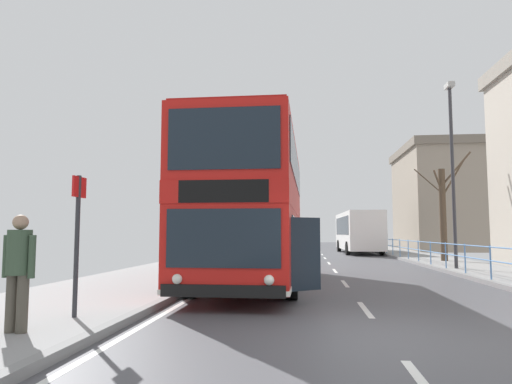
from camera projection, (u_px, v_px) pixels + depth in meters
The scene contains 9 objects.
ground at pixel (339, 335), 6.88m from camera, with size 15.80×140.00×0.20m.
double_decker_bus_main at pixel (255, 210), 14.05m from camera, with size 3.28×10.49×4.33m.
background_bus_far_lane at pixel (358, 231), 35.44m from camera, with size 2.83×10.03×3.10m.
pedestrian_railing_far_kerb at pixel (446, 251), 18.55m from camera, with size 0.05×31.72×1.04m.
pedestrian_companion at pixel (19, 266), 6.64m from camera, with size 0.55×0.38×1.69m.
bus_stop_sign_near at pixel (77, 228), 7.90m from camera, with size 0.08×0.44×2.42m.
street_lamp_far_side at pixel (452, 159), 18.81m from camera, with size 0.28×0.60×7.64m.
bare_tree_far_00 at pixel (443, 211), 23.71m from camera, with size 2.61×1.28×5.57m.
background_building_01 at pixel (465, 198), 41.90m from camera, with size 11.35×11.39×9.48m.
Camera 1 is at (-1.21, -7.14, 1.57)m, focal length 32.16 mm.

